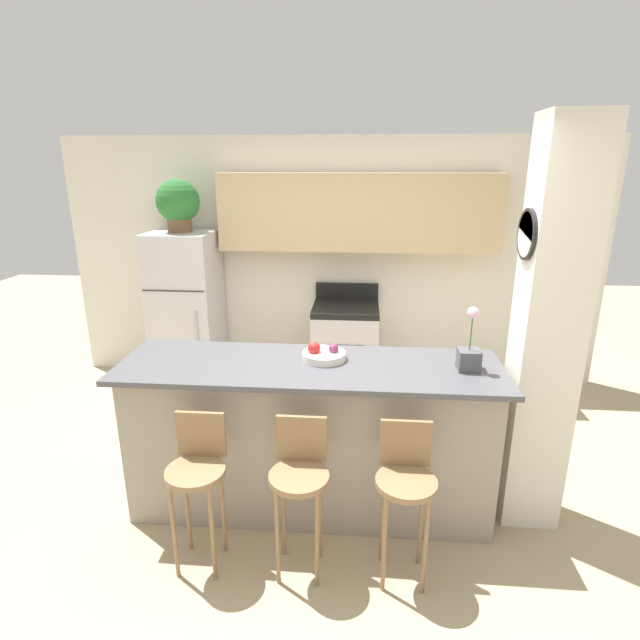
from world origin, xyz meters
The scene contains 12 objects.
ground_plane centered at (0.00, 0.00, 0.00)m, with size 14.00×14.00×0.00m, color tan.
wall_back centered at (0.12, 2.19, 1.51)m, with size 5.60×0.38×2.55m.
pillar_right centered at (1.45, 0.02, 1.28)m, with size 0.38×0.32×2.55m.
counter_bar centered at (0.00, 0.00, 0.53)m, with size 2.46×0.74×1.05m.
refrigerator centered at (-1.48, 1.89, 0.81)m, with size 0.65×0.66×1.63m.
stove_range centered at (0.17, 1.90, 0.46)m, with size 0.66×0.65×1.07m.
bar_stool_left centered at (-0.58, -0.57, 0.60)m, with size 0.34×0.34×0.92m.
bar_stool_mid centered at (0.00, -0.57, 0.60)m, with size 0.34×0.34×0.92m.
bar_stool_right centered at (0.58, -0.57, 0.60)m, with size 0.34×0.34×0.92m.
potted_plant_on_fridge centered at (-1.48, 1.89, 1.91)m, with size 0.42×0.42×0.51m.
orchid_vase centered at (0.99, 0.00, 1.15)m, with size 0.13×0.13×0.40m.
fruit_bowl centered at (0.08, 0.09, 1.08)m, with size 0.29×0.29×0.12m.
Camera 1 is at (0.31, -2.94, 2.27)m, focal length 28.00 mm.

